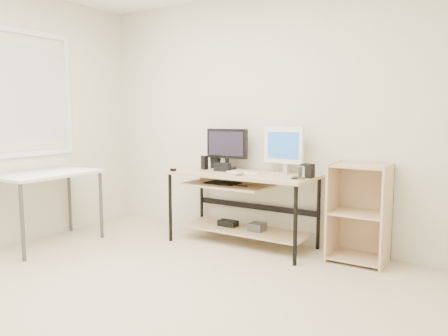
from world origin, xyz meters
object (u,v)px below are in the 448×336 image
Objects in this scene: side_table at (47,180)px; audio_controller at (205,162)px; white_imac at (284,146)px; black_monitor at (227,146)px; desk at (240,193)px; shelf_unit at (360,212)px.

side_table is 1.62m from audio_controller.
audio_controller is at bearing -162.20° from white_imac.
black_monitor is (1.39, 1.23, 0.33)m from side_table.
shelf_unit is (1.18, 0.16, -0.09)m from desk.
white_imac reaches higher than audio_controller.
white_imac reaches higher than shelf_unit.
shelf_unit and audio_controller have the same top height.
shelf_unit is at bearing 26.43° from audio_controller.
black_monitor is at bearing 147.71° from desk.
black_monitor is at bearing -171.90° from white_imac.
shelf_unit is at bearing 7.77° from desk.
white_imac is at bearing 177.50° from shelf_unit.
audio_controller is at bearing 41.82° from side_table.
audio_controller is (-0.19, -0.15, -0.17)m from black_monitor.
desk is at bearing -172.23° from shelf_unit.
audio_controller is at bearing 178.18° from desk.
audio_controller is (-0.84, -0.18, -0.19)m from white_imac.
shelf_unit is 1.89× the size of black_monitor.
shelf_unit is at bearing 23.33° from side_table.
shelf_unit is 5.99× the size of audio_controller.
desk is 1.97m from side_table.
white_imac is at bearing 31.59° from side_table.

